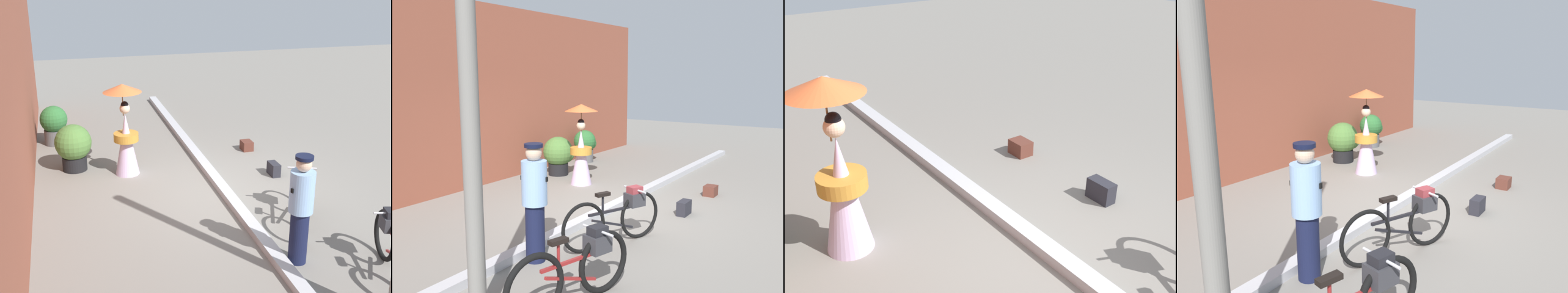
{
  "view_description": "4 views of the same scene",
  "coord_description": "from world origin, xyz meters",
  "views": [
    {
      "loc": [
        -8.1,
        2.78,
        4.01
      ],
      "look_at": [
        -0.24,
        0.62,
        1.06
      ],
      "focal_mm": 46.89,
      "sensor_mm": 36.0,
      "label": 1
    },
    {
      "loc": [
        -6.84,
        -3.99,
        2.52
      ],
      "look_at": [
        -0.22,
        0.32,
        1.21
      ],
      "focal_mm": 41.05,
      "sensor_mm": 36.0,
      "label": 2
    },
    {
      "loc": [
        -2.61,
        2.78,
        3.09
      ],
      "look_at": [
        0.65,
        0.49,
        1.16
      ],
      "focal_mm": 43.78,
      "sensor_mm": 36.0,
      "label": 3
    },
    {
      "loc": [
        -5.5,
        -3.19,
        2.53
      ],
      "look_at": [
        0.22,
        0.61,
        0.95
      ],
      "focal_mm": 36.63,
      "sensor_mm": 36.0,
      "label": 4
    }
  ],
  "objects": [
    {
      "name": "backpack_spare",
      "position": [
        0.56,
        -1.23,
        0.13
      ],
      "size": [
        0.33,
        0.17,
        0.26
      ],
      "color": "#26262D",
      "rests_on": "ground_plane"
    },
    {
      "name": "backpack_on_pavement",
      "position": [
        2.07,
        -1.23,
        0.11
      ],
      "size": [
        0.29,
        0.23,
        0.21
      ],
      "color": "#592D23",
      "rests_on": "ground_plane"
    },
    {
      "name": "sidewalk_curb",
      "position": [
        0.0,
        0.0,
        0.06
      ],
      "size": [
        14.0,
        0.2,
        0.12
      ],
      "primitive_type": "cube",
      "color": "#B2B2B7",
      "rests_on": "ground_plane"
    },
    {
      "name": "ground_plane",
      "position": [
        0.0,
        0.0,
        0.0
      ],
      "size": [
        30.0,
        30.0,
        0.0
      ],
      "primitive_type": "plane",
      "color": "gray"
    },
    {
      "name": "person_with_parasol",
      "position": [
        1.43,
        1.58,
        0.9
      ],
      "size": [
        0.75,
        0.75,
        1.83
      ],
      "color": "silver",
      "rests_on": "ground_plane"
    }
  ]
}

